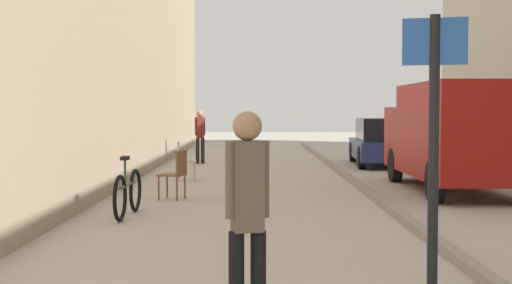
% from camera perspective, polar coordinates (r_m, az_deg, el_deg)
% --- Properties ---
extents(ground_plane, '(80.00, 80.00, 0.00)m').
position_cam_1_polar(ground_plane, '(13.61, 3.04, -4.57)').
color(ground_plane, '#A8A093').
extents(kerb_strip, '(0.16, 40.00, 0.12)m').
position_cam_1_polar(kerb_strip, '(13.77, 9.64, -4.27)').
color(kerb_strip, gray).
rests_on(kerb_strip, ground_plane).
extents(pedestrian_main_foreground, '(0.32, 0.24, 1.69)m').
position_cam_1_polar(pedestrian_main_foreground, '(22.22, -4.40, 0.75)').
color(pedestrian_main_foreground, black).
rests_on(pedestrian_main_foreground, ground_plane).
extents(pedestrian_mid_block, '(0.33, 0.24, 1.70)m').
position_cam_1_polar(pedestrian_mid_block, '(5.27, -0.53, -5.31)').
color(pedestrian_mid_block, black).
rests_on(pedestrian_mid_block, ground_plane).
extents(delivery_van, '(1.94, 5.38, 2.24)m').
position_cam_1_polar(delivery_van, '(15.18, 16.02, 0.67)').
color(delivery_van, maroon).
rests_on(delivery_van, ground_plane).
extents(parked_car, '(2.01, 4.28, 1.45)m').
position_cam_1_polar(parked_car, '(21.81, 10.55, -0.01)').
color(parked_car, navy).
rests_on(parked_car, ground_plane).
extents(street_sign_post, '(0.59, 0.17, 2.60)m').
position_cam_1_polar(street_sign_post, '(6.81, 14.45, 1.18)').
color(street_sign_post, black).
rests_on(street_sign_post, ground_plane).
extents(bicycle_leaning, '(0.15, 1.77, 0.98)m').
position_cam_1_polar(bicycle_leaning, '(11.39, -10.21, -4.09)').
color(bicycle_leaning, black).
rests_on(bicycle_leaning, ground_plane).
extents(cafe_chair_near_window, '(0.55, 0.55, 0.94)m').
position_cam_1_polar(cafe_chair_near_window, '(13.37, -6.35, -2.36)').
color(cafe_chair_near_window, brown).
rests_on(cafe_chair_near_window, ground_plane).
extents(cafe_chair_by_doorway, '(0.50, 0.50, 0.94)m').
position_cam_1_polar(cafe_chair_by_doorway, '(16.95, -5.78, -1.30)').
color(cafe_chair_by_doorway, '#B7B2A8').
rests_on(cafe_chair_by_doorway, ground_plane).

